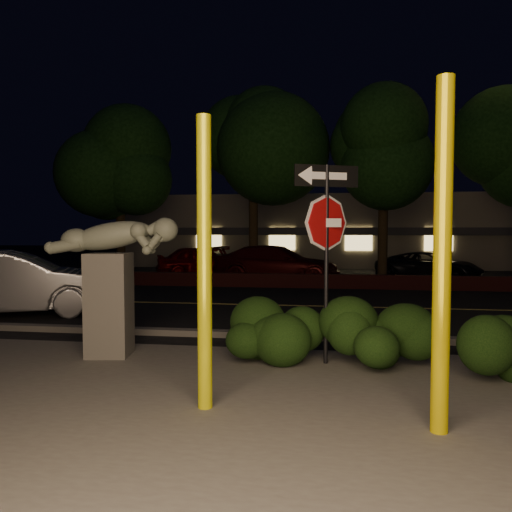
{
  "coord_description": "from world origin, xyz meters",
  "views": [
    {
      "loc": [
        0.54,
        -6.49,
        2.07
      ],
      "look_at": [
        -0.8,
        2.47,
        1.6
      ],
      "focal_mm": 35.0,
      "sensor_mm": 36.0,
      "label": 1
    }
  ],
  "objects_px": {
    "sculpture": "(111,271)",
    "parked_car_darkred": "(277,264)",
    "yellow_pole_right": "(442,258)",
    "parked_car_red": "(202,261)",
    "signpost": "(327,223)",
    "parked_car_dark": "(429,266)",
    "silver_sedan": "(11,283)",
    "yellow_pole_left": "(204,264)"
  },
  "relations": [
    {
      "from": "parked_car_dark",
      "to": "parked_car_red",
      "type": "bearing_deg",
      "value": 111.43
    },
    {
      "from": "sculpture",
      "to": "signpost",
      "type": "bearing_deg",
      "value": -8.54
    },
    {
      "from": "parked_car_darkred",
      "to": "yellow_pole_right",
      "type": "bearing_deg",
      "value": -163.8
    },
    {
      "from": "parked_car_darkred",
      "to": "parked_car_dark",
      "type": "xyz_separation_m",
      "value": [
        6.1,
        1.57,
        -0.15
      ]
    },
    {
      "from": "parked_car_red",
      "to": "parked_car_darkred",
      "type": "bearing_deg",
      "value": -138.1
    },
    {
      "from": "sculpture",
      "to": "parked_car_dark",
      "type": "relative_size",
      "value": 0.54
    },
    {
      "from": "yellow_pole_right",
      "to": "sculpture",
      "type": "relative_size",
      "value": 1.58
    },
    {
      "from": "silver_sedan",
      "to": "parked_car_darkred",
      "type": "bearing_deg",
      "value": -56.46
    },
    {
      "from": "yellow_pole_right",
      "to": "parked_car_dark",
      "type": "height_order",
      "value": "yellow_pole_right"
    },
    {
      "from": "yellow_pole_left",
      "to": "silver_sedan",
      "type": "relative_size",
      "value": 0.7
    },
    {
      "from": "parked_car_darkred",
      "to": "sculpture",
      "type": "bearing_deg",
      "value": 176.88
    },
    {
      "from": "yellow_pole_left",
      "to": "parked_car_darkred",
      "type": "relative_size",
      "value": 0.67
    },
    {
      "from": "yellow_pole_left",
      "to": "yellow_pole_right",
      "type": "distance_m",
      "value": 2.55
    },
    {
      "from": "yellow_pole_left",
      "to": "signpost",
      "type": "distance_m",
      "value": 2.59
    },
    {
      "from": "silver_sedan",
      "to": "parked_car_dark",
      "type": "distance_m",
      "value": 15.5
    },
    {
      "from": "yellow_pole_left",
      "to": "parked_car_dark",
      "type": "xyz_separation_m",
      "value": [
        5.43,
        15.7,
        -1.1
      ]
    },
    {
      "from": "yellow_pole_left",
      "to": "parked_car_red",
      "type": "height_order",
      "value": "yellow_pole_left"
    },
    {
      "from": "sculpture",
      "to": "parked_car_red",
      "type": "distance_m",
      "value": 14.09
    },
    {
      "from": "yellow_pole_right",
      "to": "sculpture",
      "type": "bearing_deg",
      "value": 152.0
    },
    {
      "from": "yellow_pole_right",
      "to": "parked_car_darkred",
      "type": "bearing_deg",
      "value": 102.49
    },
    {
      "from": "silver_sedan",
      "to": "parked_car_dark",
      "type": "relative_size",
      "value": 1.14
    },
    {
      "from": "sculpture",
      "to": "parked_car_red",
      "type": "height_order",
      "value": "sculpture"
    },
    {
      "from": "parked_car_red",
      "to": "parked_car_darkred",
      "type": "distance_m",
      "value": 4.04
    },
    {
      "from": "yellow_pole_right",
      "to": "silver_sedan",
      "type": "height_order",
      "value": "yellow_pole_right"
    },
    {
      "from": "yellow_pole_right",
      "to": "parked_car_dark",
      "type": "relative_size",
      "value": 0.86
    },
    {
      "from": "sculpture",
      "to": "parked_car_darkred",
      "type": "bearing_deg",
      "value": 74.47
    },
    {
      "from": "parked_car_darkred",
      "to": "parked_car_dark",
      "type": "bearing_deg",
      "value": -71.91
    },
    {
      "from": "yellow_pole_right",
      "to": "silver_sedan",
      "type": "relative_size",
      "value": 0.75
    },
    {
      "from": "parked_car_red",
      "to": "parked_car_dark",
      "type": "relative_size",
      "value": 0.97
    },
    {
      "from": "parked_car_red",
      "to": "yellow_pole_right",
      "type": "bearing_deg",
      "value": -177.26
    },
    {
      "from": "sculpture",
      "to": "parked_car_red",
      "type": "xyz_separation_m",
      "value": [
        -2.11,
        13.91,
        -0.71
      ]
    },
    {
      "from": "yellow_pole_left",
      "to": "sculpture",
      "type": "relative_size",
      "value": 1.48
    },
    {
      "from": "yellow_pole_left",
      "to": "parked_car_dark",
      "type": "height_order",
      "value": "yellow_pole_left"
    },
    {
      "from": "yellow_pole_left",
      "to": "parked_car_red",
      "type": "relative_size",
      "value": 0.83
    },
    {
      "from": "signpost",
      "to": "parked_car_darkred",
      "type": "height_order",
      "value": "signpost"
    },
    {
      "from": "silver_sedan",
      "to": "yellow_pole_right",
      "type": "bearing_deg",
      "value": -147.69
    },
    {
      "from": "yellow_pole_right",
      "to": "parked_car_red",
      "type": "relative_size",
      "value": 0.88
    },
    {
      "from": "silver_sedan",
      "to": "parked_car_darkred",
      "type": "height_order",
      "value": "silver_sedan"
    },
    {
      "from": "sculpture",
      "to": "silver_sedan",
      "type": "distance_m",
      "value": 5.24
    },
    {
      "from": "yellow_pole_left",
      "to": "parked_car_red",
      "type": "xyz_separation_m",
      "value": [
        -4.22,
        16.05,
        -0.99
      ]
    },
    {
      "from": "signpost",
      "to": "yellow_pole_right",
      "type": "bearing_deg",
      "value": -88.69
    },
    {
      "from": "yellow_pole_left",
      "to": "yellow_pole_right",
      "type": "relative_size",
      "value": 0.94
    }
  ]
}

